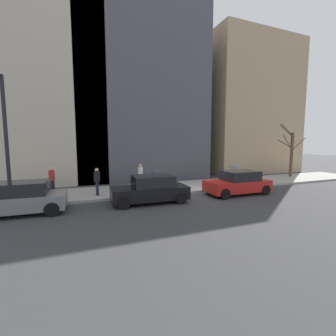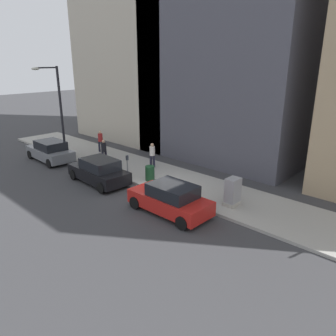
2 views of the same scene
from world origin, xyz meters
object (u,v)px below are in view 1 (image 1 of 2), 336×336
object	(u,v)px
utility_box	(236,175)
pedestrian_midblock	(97,180)
parking_meter	(153,180)
office_tower_left	(236,110)
office_tower_right	(34,77)
streetlamp	(4,129)
trash_bin	(173,183)
parked_car_grey	(18,199)
office_block_center	(134,51)
bare_tree	(291,153)
pedestrian_near_meter	(141,174)
parked_car_black	(150,190)
pedestrian_far_corner	(52,179)
parked_car_red	(238,183)

from	to	relation	value
utility_box	pedestrian_midblock	bearing A→B (deg)	91.00
parking_meter	office_tower_left	bearing A→B (deg)	-53.99
utility_box	office_tower_right	xyz separation A→B (m)	(10.01, 15.02, 8.46)
streetlamp	trash_bin	distance (m)	9.85
parking_meter	pedestrian_midblock	size ratio (longest dim) A/B	0.81
parked_car_grey	office_block_center	bearing A→B (deg)	-32.55
office_tower_left	pedestrian_midblock	bearing A→B (deg)	118.90
utility_box	pedestrian_midblock	world-z (taller)	pedestrian_midblock
utility_box	bare_tree	size ratio (longest dim) A/B	0.28
pedestrian_near_meter	bare_tree	bearing A→B (deg)	164.81
parked_car_grey	pedestrian_near_meter	size ratio (longest dim) A/B	2.56
office_tower_right	utility_box	bearing A→B (deg)	-123.68
parking_meter	streetlamp	size ratio (longest dim) A/B	0.21
streetlamp	office_tower_left	world-z (taller)	office_tower_left
utility_box	parked_car_grey	bearing A→B (deg)	99.31
office_tower_left	office_tower_right	size ratio (longest dim) A/B	0.81
parked_car_grey	streetlamp	bearing A→B (deg)	29.29
pedestrian_near_meter	pedestrian_midblock	xyz separation A→B (m)	(-1.67, 3.14, 0.00)
parked_car_black	parking_meter	xyz separation A→B (m)	(1.66, -0.66, 0.24)
trash_bin	pedestrian_far_corner	size ratio (longest dim) A/B	0.54
office_tower_left	pedestrian_near_meter	bearing A→B (deg)	119.09
pedestrian_far_corner	parking_meter	bearing A→B (deg)	96.84
pedestrian_near_meter	pedestrian_far_corner	xyz separation A→B (m)	(-0.08, 5.77, 0.00)
parked_car_black	utility_box	distance (m)	8.16
utility_box	pedestrian_midblock	distance (m)	10.44
pedestrian_near_meter	office_block_center	world-z (taller)	office_block_center
trash_bin	parked_car_red	bearing A→B (deg)	-120.34
pedestrian_far_corner	office_tower_left	xyz separation A→B (m)	(8.18, -20.32, 6.42)
pedestrian_far_corner	utility_box	bearing A→B (deg)	111.42
bare_tree	pedestrian_far_corner	size ratio (longest dim) A/B	3.04
parked_car_red	parked_car_grey	bearing A→B (deg)	88.55
parked_car_red	pedestrian_near_meter	bearing A→B (deg)	53.07
parking_meter	pedestrian_near_meter	xyz separation A→B (m)	(2.34, 0.20, 0.11)
bare_tree	pedestrian_near_meter	bearing A→B (deg)	89.35
trash_bin	office_block_center	world-z (taller)	office_block_center
office_tower_left	office_block_center	size ratio (longest dim) A/B	0.58
bare_tree	pedestrian_midblock	xyz separation A→B (m)	(-1.51, 17.82, -1.36)
parked_car_black	office_block_center	distance (m)	17.75
streetlamp	trash_bin	bearing A→B (deg)	-86.17
trash_bin	bare_tree	bearing A→B (deg)	-82.41
parked_car_black	trash_bin	size ratio (longest dim) A/B	4.74
streetlamp	bare_tree	bearing A→B (deg)	-83.97
utility_box	pedestrian_far_corner	xyz separation A→B (m)	(1.41, 13.06, 0.24)
parked_car_red	utility_box	size ratio (longest dim) A/B	2.94
streetlamp	trash_bin	size ratio (longest dim) A/B	7.22
trash_bin	pedestrian_midblock	bearing A→B (deg)	87.44
trash_bin	pedestrian_near_meter	bearing A→B (deg)	42.67
utility_box	pedestrian_near_meter	distance (m)	7.45
bare_tree	pedestrian_far_corner	world-z (taller)	bare_tree
parked_car_red	streetlamp	bearing A→B (deg)	82.91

